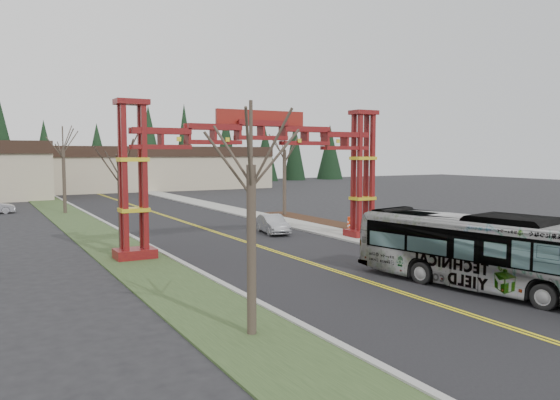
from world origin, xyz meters
TOP-DOWN VIEW (x-y plane):
  - ground at (0.00, 0.00)m, footprint 200.00×200.00m
  - road at (0.00, 25.00)m, footprint 12.00×110.00m
  - lane_line_left at (-0.12, 25.00)m, footprint 0.12×100.00m
  - lane_line_right at (0.12, 25.00)m, footprint 0.12×100.00m
  - curb_right at (6.15, 25.00)m, footprint 0.30×110.00m
  - sidewalk_right at (7.60, 25.00)m, footprint 2.60×110.00m
  - landscape_strip at (10.20, 10.00)m, footprint 2.60×50.00m
  - grass_median at (-8.00, 25.00)m, footprint 4.00×110.00m
  - curb_left at (-6.15, 25.00)m, footprint 0.30×110.00m
  - gateway_arch at (0.00, 18.00)m, footprint 18.20×1.60m
  - retail_building_east at (10.00, 79.95)m, footprint 38.00×20.30m
  - conifer_treeline at (0.25, 92.00)m, footprint 116.10×5.60m
  - transit_bus at (3.56, 3.75)m, footprint 5.14×12.27m
  - silver_sedan at (3.48, 22.92)m, footprint 2.17×4.41m
  - bare_tree_median_near at (-8.00, 3.23)m, footprint 3.09×3.09m
  - bare_tree_median_mid at (-8.00, 21.18)m, footprint 3.06×3.06m
  - bare_tree_median_far at (-8.00, 44.69)m, footprint 3.33×3.33m
  - bare_tree_right_far at (10.00, 32.52)m, footprint 3.48×3.48m
  - street_sign at (9.09, 15.71)m, footprint 0.51×0.12m
  - barrel_south at (8.72, 16.23)m, footprint 0.59×0.59m
  - barrel_mid at (8.72, 20.15)m, footprint 0.51×0.51m
  - barrel_north at (9.42, 21.20)m, footprint 0.57×0.57m

SIDE VIEW (x-z plane):
  - ground at x=0.00m, z-range 0.00..0.00m
  - road at x=0.00m, z-range 0.00..0.02m
  - lane_line_left at x=-0.12m, z-range 0.02..0.03m
  - lane_line_right at x=0.12m, z-range 0.02..0.03m
  - grass_median at x=-8.00m, z-range 0.00..0.08m
  - landscape_strip at x=10.20m, z-range 0.00..0.12m
  - curb_right at x=6.15m, z-range 0.00..0.15m
  - curb_left at x=-6.15m, z-range 0.00..0.15m
  - sidewalk_right at x=7.60m, z-range 0.01..0.15m
  - barrel_mid at x=8.72m, z-range 0.00..0.94m
  - barrel_north at x=9.42m, z-range 0.00..1.06m
  - barrel_south at x=8.72m, z-range 0.00..1.09m
  - silver_sedan at x=3.48m, z-range 0.00..1.39m
  - street_sign at x=9.09m, z-range 0.49..2.74m
  - transit_bus at x=3.56m, z-range 0.00..3.33m
  - retail_building_east at x=10.00m, z-range 0.01..7.01m
  - bare_tree_median_mid at x=-8.00m, z-range 1.40..8.31m
  - bare_tree_median_near at x=-8.00m, z-range 1.73..9.34m
  - gateway_arch at x=0.00m, z-range 1.53..10.43m
  - bare_tree_right_far at x=10.00m, z-range 1.93..10.48m
  - bare_tree_median_far at x=-8.00m, z-range 2.05..10.63m
  - conifer_treeline at x=0.25m, z-range -0.01..12.99m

